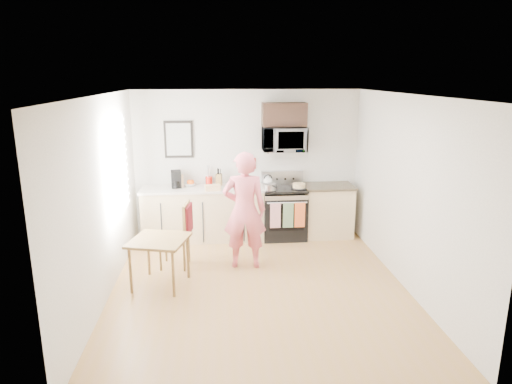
{
  "coord_description": "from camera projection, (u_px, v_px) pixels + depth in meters",
  "views": [
    {
      "loc": [
        -0.54,
        -5.74,
        2.84
      ],
      "look_at": [
        0.05,
        1.0,
        1.1
      ],
      "focal_mm": 32.0,
      "sensor_mm": 36.0,
      "label": 1
    }
  ],
  "objects": [
    {
      "name": "wall_art",
      "position": [
        179.0,
        139.0,
        7.95
      ],
      "size": [
        0.5,
        0.04,
        0.65
      ],
      "color": "black",
      "rests_on": "back_wall"
    },
    {
      "name": "front_wall",
      "position": [
        285.0,
        268.0,
        3.75
      ],
      "size": [
        4.0,
        0.04,
        2.6
      ],
      "primitive_type": "cube",
      "color": "beige",
      "rests_on": "floor"
    },
    {
      "name": "upper_cabinet",
      "position": [
        284.0,
        114.0,
        7.85
      ],
      "size": [
        0.76,
        0.35,
        0.4
      ],
      "primitive_type": "cube",
      "color": "black",
      "rests_on": "back_wall"
    },
    {
      "name": "ceiling",
      "position": [
        259.0,
        95.0,
        5.64
      ],
      "size": [
        4.0,
        4.6,
        0.04
      ],
      "primitive_type": "cube",
      "color": "silver",
      "rests_on": "back_wall"
    },
    {
      "name": "kettle",
      "position": [
        268.0,
        181.0,
        8.09
      ],
      "size": [
        0.17,
        0.17,
        0.21
      ],
      "color": "white",
      "rests_on": "range"
    },
    {
      "name": "cabinet_right",
      "position": [
        328.0,
        211.0,
        8.23
      ],
      "size": [
        0.84,
        0.6,
        0.9
      ],
      "primitive_type": "cube",
      "color": "beige",
      "rests_on": "floor"
    },
    {
      "name": "utensil_crock",
      "position": [
        209.0,
        177.0,
        8.09
      ],
      "size": [
        0.12,
        0.12,
        0.36
      ],
      "color": "#A4170E",
      "rests_on": "countertop_left"
    },
    {
      "name": "left_wall",
      "position": [
        103.0,
        200.0,
        5.8
      ],
      "size": [
        0.04,
        4.6,
        2.6
      ],
      "primitive_type": "cube",
      "color": "beige",
      "rests_on": "floor"
    },
    {
      "name": "back_wall",
      "position": [
        247.0,
        163.0,
        8.19
      ],
      "size": [
        4.0,
        0.04,
        2.6
      ],
      "primitive_type": "cube",
      "color": "beige",
      "rests_on": "floor"
    },
    {
      "name": "cabinet_left",
      "position": [
        203.0,
        215.0,
        8.04
      ],
      "size": [
        2.1,
        0.6,
        0.9
      ],
      "primitive_type": "cube",
      "color": "beige",
      "rests_on": "floor"
    },
    {
      "name": "chair",
      "position": [
        183.0,
        226.0,
        6.82
      ],
      "size": [
        0.52,
        0.47,
        1.0
      ],
      "rotation": [
        0.0,
        0.0,
        -0.13
      ],
      "color": "brown",
      "rests_on": "floor"
    },
    {
      "name": "microwave",
      "position": [
        284.0,
        139.0,
        7.91
      ],
      "size": [
        0.76,
        0.51,
        0.42
      ],
      "primitive_type": "imported",
      "color": "#B2B2B7",
      "rests_on": "back_wall"
    },
    {
      "name": "fruit_bowl",
      "position": [
        189.0,
        184.0,
        8.02
      ],
      "size": [
        0.27,
        0.27,
        0.11
      ],
      "color": "white",
      "rests_on": "countertop_left"
    },
    {
      "name": "window",
      "position": [
        117.0,
        168.0,
        6.51
      ],
      "size": [
        0.06,
        1.4,
        1.5
      ],
      "color": "white",
      "rests_on": "left_wall"
    },
    {
      "name": "pot",
      "position": [
        270.0,
        187.0,
        7.8
      ],
      "size": [
        0.21,
        0.35,
        0.11
      ],
      "rotation": [
        0.0,
        0.0,
        0.38
      ],
      "color": "#B2B2B7",
      "rests_on": "range"
    },
    {
      "name": "right_wall",
      "position": [
        407.0,
        193.0,
        6.14
      ],
      "size": [
        0.04,
        4.6,
        2.6
      ],
      "primitive_type": "cube",
      "color": "beige",
      "rests_on": "floor"
    },
    {
      "name": "dining_table",
      "position": [
        159.0,
        244.0,
        6.21
      ],
      "size": [
        0.77,
        0.77,
        0.68
      ],
      "rotation": [
        0.0,
        0.0,
        -0.26
      ],
      "color": "brown",
      "rests_on": "floor"
    },
    {
      "name": "person",
      "position": [
        244.0,
        210.0,
        6.77
      ],
      "size": [
        0.68,
        0.47,
        1.77
      ],
      "primitive_type": "imported",
      "rotation": [
        0.0,
        0.0,
        3.07
      ],
      "color": "#DF3D5B",
      "rests_on": "floor"
    },
    {
      "name": "countertop_right",
      "position": [
        329.0,
        186.0,
        8.11
      ],
      "size": [
        0.88,
        0.64,
        0.04
      ],
      "primitive_type": "cube",
      "color": "black",
      "rests_on": "cabinet_right"
    },
    {
      "name": "countertop_left",
      "position": [
        203.0,
        189.0,
        7.92
      ],
      "size": [
        2.14,
        0.64,
        0.04
      ],
      "primitive_type": "cube",
      "color": "beige",
      "rests_on": "cabinet_left"
    },
    {
      "name": "cake",
      "position": [
        299.0,
        186.0,
        7.92
      ],
      "size": [
        0.27,
        0.27,
        0.09
      ],
      "color": "black",
      "rests_on": "range"
    },
    {
      "name": "floor",
      "position": [
        259.0,
        287.0,
        6.29
      ],
      "size": [
        4.6,
        4.6,
        0.0
      ],
      "primitive_type": "plane",
      "color": "#A67A40",
      "rests_on": "ground"
    },
    {
      "name": "range",
      "position": [
        284.0,
        214.0,
        8.14
      ],
      "size": [
        0.76,
        0.7,
        1.16
      ],
      "color": "black",
      "rests_on": "floor"
    },
    {
      "name": "coffee_maker",
      "position": [
        176.0,
        180.0,
        7.9
      ],
      "size": [
        0.19,
        0.26,
        0.3
      ],
      "rotation": [
        0.0,
        0.0,
        0.13
      ],
      "color": "black",
      "rests_on": "countertop_left"
    },
    {
      "name": "wall_trivet",
      "position": [
        250.0,
        163.0,
        8.18
      ],
      "size": [
        0.2,
        0.02,
        0.2
      ],
      "primitive_type": "cube",
      "color": "#A4170E",
      "rests_on": "back_wall"
    },
    {
      "name": "knife_block",
      "position": [
        219.0,
        180.0,
        8.04
      ],
      "size": [
        0.12,
        0.15,
        0.21
      ],
      "primitive_type": "cube",
      "rotation": [
        0.0,
        0.0,
        -0.17
      ],
      "color": "brown",
      "rests_on": "countertop_left"
    },
    {
      "name": "bread_bag",
      "position": [
        213.0,
        188.0,
        7.72
      ],
      "size": [
        0.28,
        0.16,
        0.1
      ],
      "primitive_type": "cube",
      "rotation": [
        0.0,
        0.0,
        0.14
      ],
      "color": "tan",
      "rests_on": "countertop_left"
    },
    {
      "name": "milk_carton",
      "position": [
        180.0,
        181.0,
        7.9
      ],
      "size": [
        0.11,
        0.11,
        0.23
      ],
      "primitive_type": "cube",
      "rotation": [
        0.0,
        0.0,
        -0.37
      ],
      "color": "tan",
      "rests_on": "countertop_left"
    }
  ]
}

